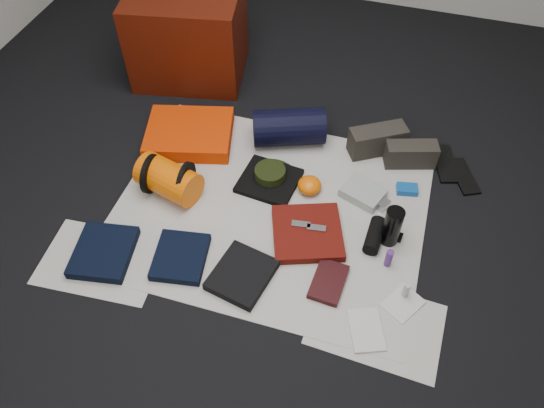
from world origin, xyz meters
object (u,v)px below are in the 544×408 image
(water_bottle, at_px, (392,227))
(compact_camera, at_px, (379,202))
(navy_duffel, at_px, (289,127))
(red_cabinet, at_px, (188,34))
(stuff_sack, at_px, (169,179))
(sleeping_pad, at_px, (189,134))
(paperback_book, at_px, (329,282))

(water_bottle, distance_m, compact_camera, 0.25)
(water_bottle, height_order, compact_camera, water_bottle)
(navy_duffel, bearing_deg, red_cabinet, 128.26)
(navy_duffel, xyz_separation_m, compact_camera, (0.59, -0.33, -0.08))
(red_cabinet, relative_size, stuff_sack, 2.07)
(red_cabinet, distance_m, navy_duffel, 0.95)
(water_bottle, bearing_deg, sleeping_pad, 162.28)
(stuff_sack, relative_size, compact_camera, 2.96)
(paperback_book, bearing_deg, compact_camera, 79.45)
(stuff_sack, xyz_separation_m, navy_duffel, (0.50, 0.57, 0.01))
(red_cabinet, relative_size, sleeping_pad, 1.39)
(red_cabinet, distance_m, compact_camera, 1.63)
(red_cabinet, xyz_separation_m, water_bottle, (1.48, -1.03, -0.16))
(stuff_sack, xyz_separation_m, paperback_book, (0.95, -0.32, -0.08))
(water_bottle, bearing_deg, compact_camera, 112.13)
(water_bottle, bearing_deg, stuff_sack, -179.30)
(paperback_book, bearing_deg, red_cabinet, 136.52)
(sleeping_pad, distance_m, water_bottle, 1.30)
(sleeping_pad, bearing_deg, water_bottle, -17.72)
(navy_duffel, bearing_deg, compact_camera, -50.51)
(paperback_book, bearing_deg, stuff_sack, 165.39)
(sleeping_pad, height_order, navy_duffel, navy_duffel)
(red_cabinet, relative_size, paperback_book, 3.02)
(compact_camera, bearing_deg, water_bottle, -38.07)
(red_cabinet, relative_size, water_bottle, 3.01)
(stuff_sack, bearing_deg, compact_camera, 12.00)
(navy_duffel, distance_m, compact_camera, 0.68)
(stuff_sack, relative_size, paperback_book, 1.46)
(water_bottle, xyz_separation_m, compact_camera, (-0.09, 0.22, -0.09))
(compact_camera, distance_m, paperback_book, 0.57)
(compact_camera, bearing_deg, stuff_sack, -138.20)
(navy_duffel, xyz_separation_m, paperback_book, (0.44, -0.89, -0.09))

